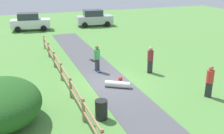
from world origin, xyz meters
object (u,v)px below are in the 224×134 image
(trash_bin, at_px, (101,110))
(parked_car_silver, at_px, (94,18))
(bystander_red, at_px, (210,80))
(parked_car_white, at_px, (30,22))
(bush_large, at_px, (0,103))
(skater_riding, at_px, (97,57))
(bystander_maroon, at_px, (150,59))
(skater_fallen, at_px, (118,84))
(skateboard_loose, at_px, (94,60))

(trash_bin, distance_m, parked_car_silver, 22.09)
(bystander_red, relative_size, parked_car_white, 0.39)
(bush_large, height_order, skater_riding, bush_large)
(bystander_maroon, bearing_deg, parked_car_silver, 85.39)
(parked_car_silver, bearing_deg, trash_bin, -106.19)
(bystander_red, height_order, parked_car_silver, parked_car_silver)
(parked_car_white, bearing_deg, parked_car_silver, -0.01)
(bush_large, bearing_deg, trash_bin, -15.62)
(bystander_red, bearing_deg, skater_fallen, 144.55)
(skater_riding, distance_m, parked_car_white, 15.58)
(bush_large, xyz_separation_m, parked_car_white, (2.90, 20.05, 0.00))
(trash_bin, distance_m, bystander_maroon, 6.61)
(skater_fallen, height_order, skateboard_loose, skater_fallen)
(trash_bin, bearing_deg, parked_car_silver, 73.81)
(bystander_maroon, distance_m, parked_car_white, 17.76)
(bystander_maroon, bearing_deg, skater_riding, 155.97)
(bush_large, relative_size, bystander_maroon, 2.38)
(trash_bin, height_order, skateboard_loose, trash_bin)
(skater_riding, distance_m, bystander_maroon, 3.43)
(skater_fallen, bearing_deg, bystander_maroon, 27.52)
(skater_riding, bearing_deg, bystander_red, -52.93)
(bush_large, relative_size, skater_riding, 2.40)
(skateboard_loose, xyz_separation_m, bystander_red, (3.91, -7.81, 0.86))
(skateboard_loose, height_order, parked_car_silver, parked_car_silver)
(bystander_maroon, relative_size, parked_car_white, 0.40)
(bystander_red, bearing_deg, parked_car_silver, 89.52)
(skater_fallen, xyz_separation_m, bystander_red, (3.98, -2.84, 0.75))
(bystander_maroon, distance_m, parked_car_silver, 16.75)
(skateboard_loose, xyz_separation_m, bystander_maroon, (2.74, -3.51, 0.88))
(trash_bin, relative_size, bystander_maroon, 0.51)
(skater_riding, relative_size, parked_car_white, 0.40)
(bush_large, height_order, bystander_maroon, bush_large)
(bush_large, relative_size, skater_fallen, 2.96)
(bush_large, distance_m, parked_car_silver, 22.54)
(skater_riding, xyz_separation_m, bystander_maroon, (3.13, -1.40, -0.02))
(parked_car_white, bearing_deg, bystander_red, -71.03)
(bush_large, relative_size, parked_car_white, 0.95)
(trash_bin, xyz_separation_m, parked_car_white, (-1.24, 21.21, 0.51))
(bystander_red, bearing_deg, trash_bin, -178.00)
(bush_large, height_order, skateboard_loose, bush_large)
(bush_large, bearing_deg, parked_car_silver, 62.83)
(trash_bin, xyz_separation_m, bystander_red, (5.98, 0.21, 0.50))
(skater_fallen, relative_size, bystander_maroon, 0.81)
(skater_fallen, distance_m, bystander_red, 4.95)
(trash_bin, relative_size, parked_car_white, 0.21)
(bush_large, xyz_separation_m, skater_riding, (5.81, 4.75, 0.03))
(trash_bin, bearing_deg, skater_fallen, 56.69)
(bystander_maroon, height_order, bystander_red, bystander_maroon)
(skater_fallen, height_order, bystander_red, bystander_red)
(bystander_red, xyz_separation_m, parked_car_silver, (0.18, 21.00, 0.01))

